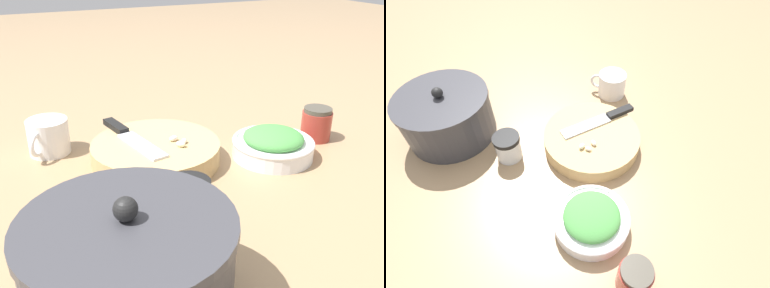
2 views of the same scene
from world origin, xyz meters
TOP-DOWN VIEW (x-y plane):
  - ground_plane at (0.00, 0.00)m, footprint 5.00×5.00m
  - cutting_board at (0.07, -0.05)m, footprint 0.26×0.26m
  - chef_knife at (0.11, -0.09)m, footprint 0.07×0.23m
  - garlic_cloves at (0.03, -0.02)m, footprint 0.03×0.05m
  - herb_bowl at (-0.16, 0.04)m, footprint 0.17×0.17m
  - spice_jar at (0.10, 0.18)m, footprint 0.07×0.07m
  - coffee_mug at (0.26, -0.18)m, footprint 0.09×0.10m
  - honey_jar at (-0.31, 0.00)m, footprint 0.07×0.07m
  - stock_pot at (0.24, 0.32)m, footprint 0.25×0.25m

SIDE VIEW (x-z plane):
  - ground_plane at x=0.00m, z-range 0.00..0.00m
  - cutting_board at x=0.07m, z-range 0.00..0.04m
  - herb_bowl at x=-0.16m, z-range 0.00..0.06m
  - honey_jar at x=-0.31m, z-range 0.00..0.07m
  - coffee_mug at x=0.26m, z-range 0.00..0.08m
  - spice_jar at x=0.10m, z-range 0.00..0.08m
  - chef_knife at x=0.11m, z-range 0.04..0.05m
  - garlic_cloves at x=0.03m, z-range 0.04..0.05m
  - stock_pot at x=0.24m, z-range -0.01..0.15m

